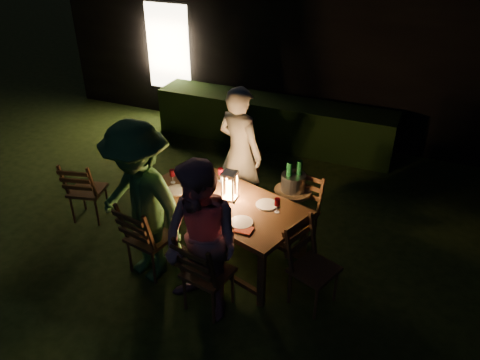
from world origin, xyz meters
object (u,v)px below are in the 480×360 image
at_px(chair_end, 312,280).
at_px(person_opp_right, 201,244).
at_px(chair_far_right, 299,224).
at_px(lantern, 230,187).
at_px(person_opp_left, 141,204).
at_px(bottle_bucket_b, 299,178).
at_px(side_table, 293,195).
at_px(bottle_bucket_a, 289,180).
at_px(chair_spare, 88,200).
at_px(dining_table, 224,205).
at_px(chair_near_left, 150,249).
at_px(chair_near_right, 207,285).
at_px(bottle_table, 207,182).
at_px(chair_far_left, 238,195).
at_px(ice_bucket, 293,182).
at_px(person_house_side, 240,153).

relative_size(chair_end, person_opp_right, 0.56).
height_order(chair_far_right, lantern, lantern).
bearing_deg(person_opp_left, bottle_bucket_b, 64.69).
distance_m(side_table, bottle_bucket_a, 0.24).
bearing_deg(side_table, chair_spare, -162.86).
relative_size(dining_table, side_table, 3.31).
height_order(chair_near_left, chair_spare, chair_near_left).
bearing_deg(person_opp_left, lantern, 60.11).
xyz_separation_m(chair_near_right, bottle_bucket_b, (0.44, 1.66, 0.49)).
bearing_deg(bottle_bucket_a, chair_near_right, -101.96).
bearing_deg(bottle_table, person_opp_left, -120.59).
height_order(dining_table, person_opp_left, person_opp_left).
distance_m(chair_end, bottle_bucket_b, 1.36).
bearing_deg(side_table, bottle_table, -140.72).
relative_size(dining_table, chair_end, 2.13).
xyz_separation_m(side_table, bottle_bucket_a, (-0.05, -0.04, 0.23)).
bearing_deg(chair_spare, chair_near_right, -34.54).
height_order(chair_far_left, chair_end, chair_end).
bearing_deg(person_opp_left, bottle_table, 76.29).
height_order(chair_spare, lantern, lantern).
height_order(person_opp_right, person_opp_left, person_opp_left).
bearing_deg(person_opp_right, chair_near_right, 86.91).
relative_size(chair_far_left, chair_end, 0.99).
bearing_deg(ice_bucket, bottle_bucket_b, 38.66).
relative_size(chair_far_right, person_opp_left, 0.49).
height_order(chair_near_right, lantern, lantern).
height_order(chair_far_left, lantern, lantern).
relative_size(chair_far_right, bottle_bucket_a, 2.88).
bearing_deg(chair_spare, person_opp_left, -38.82).
bearing_deg(bottle_bucket_b, bottle_bucket_a, -141.34).
relative_size(dining_table, lantern, 5.96).
distance_m(dining_table, bottle_table, 0.33).
distance_m(chair_end, person_house_side, 1.97).
height_order(chair_spare, person_opp_left, person_opp_left).
relative_size(chair_end, bottle_bucket_a, 3.06).
bearing_deg(person_opp_left, chair_spare, 171.97).
relative_size(chair_far_right, ice_bucket, 3.07).
height_order(chair_near_right, person_opp_left, person_opp_left).
bearing_deg(chair_far_right, chair_far_left, -7.03).
relative_size(person_opp_right, lantern, 5.00).
relative_size(chair_near_right, ice_bucket, 3.36).
bearing_deg(chair_end, chair_far_right, -134.94).
bearing_deg(chair_near_left, bottle_bucket_a, 57.84).
xyz_separation_m(person_opp_left, bottle_table, (0.43, 0.73, -0.02)).
distance_m(person_opp_left, bottle_table, 0.84).
relative_size(dining_table, chair_near_right, 2.07).
bearing_deg(chair_far_right, chair_end, 124.65).
xyz_separation_m(person_opp_right, bottle_table, (-0.43, 0.99, 0.05)).
distance_m(chair_near_right, bottle_table, 1.22).
bearing_deg(chair_end, chair_far_left, -111.13).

